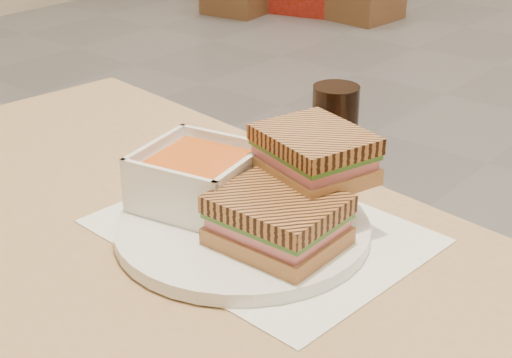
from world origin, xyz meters
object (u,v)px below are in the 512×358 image
Objects in this scene: plate at (242,229)px; panini_lower at (278,220)px; main_table at (153,351)px; soup_bowl at (198,180)px; cola_glass at (334,134)px.

panini_lower reaches higher than plate.
main_table is at bearing -106.63° from plate.
panini_lower is (0.14, -0.02, -0.00)m from soup_bowl.
cola_glass is (-0.01, 0.20, 0.06)m from plate.
soup_bowl is at bearing 175.53° from plate.
panini_lower is at bearing -10.08° from plate.
plate is (0.04, 0.12, 0.12)m from main_table.
soup_bowl is 0.21m from cola_glass.
main_table is 0.22m from panini_lower.
plate is 2.21× the size of panini_lower.
cola_glass is (0.07, 0.19, 0.02)m from soup_bowl.
plate is 0.21m from cola_glass.
panini_lower is (0.10, 0.11, 0.16)m from main_table.
plate is 0.07m from panini_lower.
panini_lower is at bearing 48.30° from main_table.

